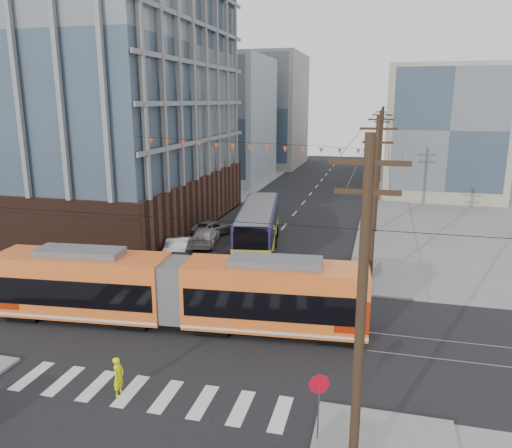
# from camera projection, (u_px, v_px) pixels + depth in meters

# --- Properties ---
(ground) EXTENTS (160.00, 160.00, 0.00)m
(ground) POSITION_uv_depth(u_px,v_px,m) (177.00, 359.00, 23.47)
(ground) COLOR slate
(office_building) EXTENTS (30.00, 25.00, 28.60)m
(office_building) POSITION_uv_depth(u_px,v_px,m) (50.00, 73.00, 46.92)
(office_building) COLOR #381E16
(office_building) RESTS_ON ground
(bg_bldg_nw_near) EXTENTS (18.00, 16.00, 18.00)m
(bg_bldg_nw_near) POSITION_uv_depth(u_px,v_px,m) (206.00, 120.00, 74.28)
(bg_bldg_nw_near) COLOR #8C99A5
(bg_bldg_nw_near) RESTS_ON ground
(bg_bldg_ne_near) EXTENTS (14.00, 14.00, 16.00)m
(bg_bldg_ne_near) POSITION_uv_depth(u_px,v_px,m) (443.00, 132.00, 62.87)
(bg_bldg_ne_near) COLOR gray
(bg_bldg_ne_near) RESTS_ON ground
(bg_bldg_nw_far) EXTENTS (16.00, 18.00, 20.00)m
(bg_bldg_nw_far) POSITION_uv_depth(u_px,v_px,m) (258.00, 111.00, 92.14)
(bg_bldg_nw_far) COLOR gray
(bg_bldg_nw_far) RESTS_ON ground
(bg_bldg_ne_far) EXTENTS (16.00, 16.00, 14.00)m
(bg_bldg_ne_far) POSITION_uv_depth(u_px,v_px,m) (442.00, 131.00, 81.45)
(bg_bldg_ne_far) COLOR #8C99A5
(bg_bldg_ne_far) RESTS_ON ground
(utility_pole_near) EXTENTS (0.30, 0.30, 11.00)m
(utility_pole_near) POSITION_uv_depth(u_px,v_px,m) (360.00, 324.00, 14.47)
(utility_pole_near) COLOR black
(utility_pole_near) RESTS_ON ground
(utility_pole_far) EXTENTS (0.30, 0.30, 11.00)m
(utility_pole_far) POSITION_uv_depth(u_px,v_px,m) (381.00, 145.00, 72.79)
(utility_pole_far) COLOR black
(utility_pole_far) RESTS_ON ground
(streetcar) EXTENTS (20.30, 4.61, 3.88)m
(streetcar) POSITION_uv_depth(u_px,v_px,m) (176.00, 291.00, 26.61)
(streetcar) COLOR orange
(streetcar) RESTS_ON ground
(city_bus) EXTENTS (4.86, 13.16, 3.65)m
(city_bus) POSITION_uv_depth(u_px,v_px,m) (258.00, 227.00, 40.48)
(city_bus) COLOR #1F1C46
(city_bus) RESTS_ON ground
(parked_car_silver) EXTENTS (2.71, 5.15, 1.61)m
(parked_car_silver) POSITION_uv_depth(u_px,v_px,m) (180.00, 246.00, 38.75)
(parked_car_silver) COLOR #BABABA
(parked_car_silver) RESTS_ON ground
(parked_car_white) EXTENTS (2.85, 5.21, 1.43)m
(parked_car_white) POSITION_uv_depth(u_px,v_px,m) (205.00, 236.00, 41.86)
(parked_car_white) COLOR beige
(parked_car_white) RESTS_ON ground
(parked_car_grey) EXTENTS (3.87, 5.24, 1.32)m
(parked_car_grey) POSITION_uv_depth(u_px,v_px,m) (212.00, 228.00, 44.91)
(parked_car_grey) COLOR slate
(parked_car_grey) RESTS_ON ground
(pedestrian) EXTENTS (0.41, 0.62, 1.68)m
(pedestrian) POSITION_uv_depth(u_px,v_px,m) (119.00, 376.00, 20.41)
(pedestrian) COLOR #F7F90B
(pedestrian) RESTS_ON ground
(stop_sign) EXTENTS (1.00, 1.00, 2.50)m
(stop_sign) POSITION_uv_depth(u_px,v_px,m) (318.00, 411.00, 17.46)
(stop_sign) COLOR red
(stop_sign) RESTS_ON ground
(jersey_barrier) EXTENTS (2.13, 4.10, 0.80)m
(jersey_barrier) POSITION_uv_depth(u_px,v_px,m) (367.00, 274.00, 33.75)
(jersey_barrier) COLOR gray
(jersey_barrier) RESTS_ON ground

